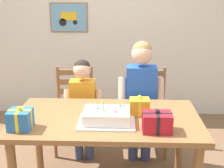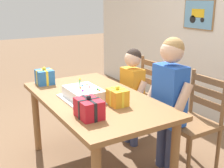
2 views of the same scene
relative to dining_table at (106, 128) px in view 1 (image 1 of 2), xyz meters
name	(u,v)px [view 1 (image 1 of 2)]	position (x,y,z in m)	size (l,w,h in m)	color
back_wall	(114,23)	(0.00, 1.93, 0.65)	(6.40, 0.11, 2.60)	silver
dining_table	(106,128)	(0.00, 0.00, 0.00)	(1.53, 0.86, 0.74)	olive
birthday_cake	(107,117)	(0.01, -0.11, 0.15)	(0.44, 0.34, 0.19)	silver
gift_box_red_large	(20,119)	(-0.63, -0.24, 0.17)	(0.17, 0.17, 0.18)	#286BB7
gift_box_beside_cake	(139,106)	(0.27, 0.07, 0.17)	(0.17, 0.14, 0.17)	gold
gift_box_corner_small	(157,122)	(0.39, -0.25, 0.17)	(0.22, 0.17, 0.18)	red
chair_left	(74,109)	(-0.41, 0.84, -0.18)	(0.44, 0.44, 0.92)	brown
chair_right	(147,110)	(0.40, 0.85, -0.18)	(0.42, 0.42, 0.92)	brown
child_older	(141,91)	(0.32, 0.60, 0.13)	(0.46, 0.26, 1.27)	#38426B
child_younger	(83,101)	(-0.27, 0.60, 0.02)	(0.39, 0.23, 1.09)	#38426B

